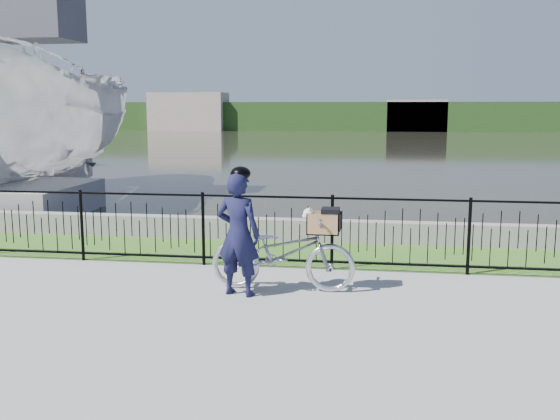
# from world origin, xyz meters

# --- Properties ---
(ground) EXTENTS (120.00, 120.00, 0.00)m
(ground) POSITION_xyz_m (0.00, 0.00, 0.00)
(ground) COLOR gray
(ground) RESTS_ON ground
(grass_strip) EXTENTS (60.00, 2.00, 0.01)m
(grass_strip) POSITION_xyz_m (0.00, 2.60, 0.00)
(grass_strip) COLOR #3C6A20
(grass_strip) RESTS_ON ground
(water) EXTENTS (120.00, 120.00, 0.00)m
(water) POSITION_xyz_m (0.00, 33.00, 0.00)
(water) COLOR #29291F
(water) RESTS_ON ground
(quay_wall) EXTENTS (60.00, 0.30, 0.40)m
(quay_wall) POSITION_xyz_m (0.00, 3.60, 0.20)
(quay_wall) COLOR gray
(quay_wall) RESTS_ON ground
(fence) EXTENTS (14.00, 0.06, 1.15)m
(fence) POSITION_xyz_m (0.00, 1.60, 0.58)
(fence) COLOR black
(fence) RESTS_ON ground
(far_treeline) EXTENTS (120.00, 6.00, 3.00)m
(far_treeline) POSITION_xyz_m (0.00, 60.00, 1.50)
(far_treeline) COLOR #244319
(far_treeline) RESTS_ON ground
(far_building_left) EXTENTS (8.00, 4.00, 4.00)m
(far_building_left) POSITION_xyz_m (-18.00, 58.00, 2.00)
(far_building_left) COLOR #A09181
(far_building_left) RESTS_ON ground
(far_building_right) EXTENTS (6.00, 3.00, 3.20)m
(far_building_right) POSITION_xyz_m (6.00, 58.50, 1.60)
(far_building_right) COLOR #A09181
(far_building_right) RESTS_ON ground
(bicycle_rig) EXTENTS (1.94, 0.68, 1.15)m
(bicycle_rig) POSITION_xyz_m (0.42, 0.46, 0.52)
(bicycle_rig) COLOR #B4B8C1
(bicycle_rig) RESTS_ON ground
(cyclist) EXTENTS (0.66, 0.51, 1.69)m
(cyclist) POSITION_xyz_m (-0.13, 0.14, 0.84)
(cyclist) COLOR black
(cyclist) RESTS_ON ground
(boat_near) EXTENTS (5.16, 10.62, 5.74)m
(boat_near) POSITION_xyz_m (-7.19, 7.94, 2.07)
(boat_near) COLOR silver
(boat_near) RESTS_ON water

